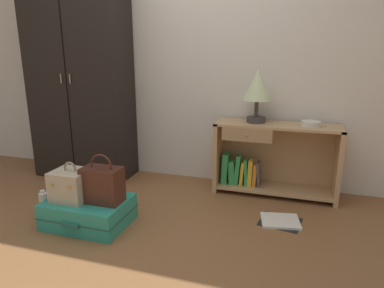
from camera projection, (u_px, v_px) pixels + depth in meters
The scene contains 11 objects.
ground_plane at pixel (120, 247), 2.36m from camera, with size 9.00×9.00×0.00m, color brown.
back_wall at pixel (187, 51), 3.40m from camera, with size 6.40×0.10×2.60m, color silver.
wardrobe at pixel (80, 77), 3.50m from camera, with size 1.00×0.47×2.09m.
bookshelf at pixel (269, 159), 3.19m from camera, with size 1.11×0.35×0.67m.
table_lamp at pixel (257, 87), 3.06m from camera, with size 0.27×0.27×0.48m.
bowl at pixel (311, 124), 2.98m from camera, with size 0.17×0.17×0.04m, color silver.
suitcase_large at pixel (89, 211), 2.65m from camera, with size 0.62×0.47×0.20m.
train_case at pixel (72, 185), 2.59m from camera, with size 0.27×0.25×0.30m.
handbag at pixel (102, 184), 2.55m from camera, with size 0.29×0.17×0.37m.
bottle at pixel (44, 202), 2.85m from camera, with size 0.07×0.07×0.19m.
open_book_on_floor at pixel (280, 221), 2.69m from camera, with size 0.35×0.31×0.02m.
Camera 1 is at (1.10, -1.85, 1.30)m, focal length 32.11 mm.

